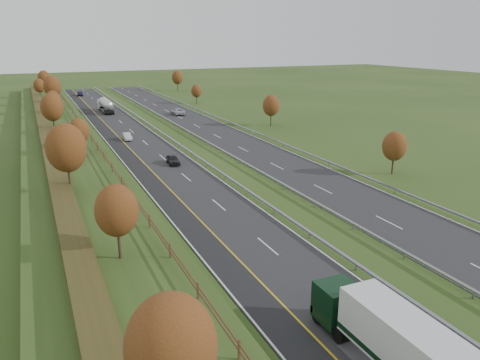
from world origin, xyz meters
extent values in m
plane|color=#294017|center=(8.00, 55.00, 0.00)|extent=(400.00, 400.00, 0.00)
cube|color=black|center=(0.00, 60.00, 0.02)|extent=(10.50, 200.00, 0.04)
cube|color=black|center=(16.50, 60.00, 0.02)|extent=(10.50, 200.00, 0.04)
cube|color=black|center=(-3.75, 60.00, 0.02)|extent=(3.00, 200.00, 0.04)
cube|color=silver|center=(-5.05, 60.00, 0.05)|extent=(0.15, 200.00, 0.01)
cube|color=gold|center=(-2.25, 60.00, 0.05)|extent=(0.15, 200.00, 0.01)
cube|color=silver|center=(5.05, 60.00, 0.05)|extent=(0.15, 200.00, 0.01)
cube|color=silver|center=(11.45, 60.00, 0.05)|extent=(0.15, 200.00, 0.01)
cube|color=silver|center=(21.55, 60.00, 0.05)|extent=(0.15, 200.00, 0.01)
cube|color=silver|center=(1.25, -1.00, 0.05)|extent=(0.15, 4.00, 0.01)
cube|color=silver|center=(1.25, 11.00, 0.05)|extent=(0.15, 4.00, 0.01)
cube|color=silver|center=(15.25, 11.00, 0.05)|extent=(0.15, 4.00, 0.01)
cube|color=silver|center=(1.25, 23.00, 0.05)|extent=(0.15, 4.00, 0.01)
cube|color=silver|center=(15.25, 23.00, 0.05)|extent=(0.15, 4.00, 0.01)
cube|color=silver|center=(1.25, 35.00, 0.05)|extent=(0.15, 4.00, 0.01)
cube|color=silver|center=(15.25, 35.00, 0.05)|extent=(0.15, 4.00, 0.01)
cube|color=silver|center=(1.25, 47.00, 0.05)|extent=(0.15, 4.00, 0.01)
cube|color=silver|center=(15.25, 47.00, 0.05)|extent=(0.15, 4.00, 0.01)
cube|color=silver|center=(1.25, 59.00, 0.05)|extent=(0.15, 4.00, 0.01)
cube|color=silver|center=(15.25, 59.00, 0.05)|extent=(0.15, 4.00, 0.01)
cube|color=silver|center=(1.25, 71.00, 0.05)|extent=(0.15, 4.00, 0.01)
cube|color=silver|center=(15.25, 71.00, 0.05)|extent=(0.15, 4.00, 0.01)
cube|color=silver|center=(1.25, 83.00, 0.05)|extent=(0.15, 4.00, 0.01)
cube|color=silver|center=(15.25, 83.00, 0.05)|extent=(0.15, 4.00, 0.01)
cube|color=silver|center=(1.25, 95.00, 0.05)|extent=(0.15, 4.00, 0.01)
cube|color=silver|center=(15.25, 95.00, 0.05)|extent=(0.15, 4.00, 0.01)
cube|color=silver|center=(1.25, 107.00, 0.05)|extent=(0.15, 4.00, 0.01)
cube|color=silver|center=(15.25, 107.00, 0.05)|extent=(0.15, 4.00, 0.01)
cube|color=silver|center=(1.25, 119.00, 0.05)|extent=(0.15, 4.00, 0.01)
cube|color=silver|center=(15.25, 119.00, 0.05)|extent=(0.15, 4.00, 0.01)
cube|color=silver|center=(1.25, 131.00, 0.05)|extent=(0.15, 4.00, 0.01)
cube|color=silver|center=(15.25, 131.00, 0.05)|extent=(0.15, 4.00, 0.01)
cube|color=silver|center=(1.25, 143.00, 0.05)|extent=(0.15, 4.00, 0.01)
cube|color=silver|center=(15.25, 143.00, 0.05)|extent=(0.15, 4.00, 0.01)
cube|color=silver|center=(1.25, 155.00, 0.05)|extent=(0.15, 4.00, 0.01)
cube|color=silver|center=(15.25, 155.00, 0.05)|extent=(0.15, 4.00, 0.01)
cube|color=#294017|center=(-13.00, 60.00, 1.00)|extent=(12.00, 200.00, 2.00)
cube|color=#333415|center=(-15.00, 60.00, 2.55)|extent=(2.20, 180.00, 1.10)
cube|color=#422B19|center=(-8.50, 60.00, 2.55)|extent=(0.08, 184.00, 0.10)
cube|color=#422B19|center=(-8.50, 60.00, 2.95)|extent=(0.08, 184.00, 0.10)
cube|color=#422B19|center=(-8.50, -4.50, 2.60)|extent=(0.12, 0.12, 1.20)
cube|color=#422B19|center=(-8.50, 2.00, 2.60)|extent=(0.12, 0.12, 1.20)
cube|color=#422B19|center=(-8.50, 8.50, 2.60)|extent=(0.12, 0.12, 1.20)
cube|color=#422B19|center=(-8.50, 15.00, 2.60)|extent=(0.12, 0.12, 1.20)
cube|color=#422B19|center=(-8.50, 21.50, 2.60)|extent=(0.12, 0.12, 1.20)
cube|color=#422B19|center=(-8.50, 28.00, 2.60)|extent=(0.12, 0.12, 1.20)
cube|color=#422B19|center=(-8.50, 34.50, 2.60)|extent=(0.12, 0.12, 1.20)
cube|color=#422B19|center=(-8.50, 41.00, 2.60)|extent=(0.12, 0.12, 1.20)
cube|color=#422B19|center=(-8.50, 47.50, 2.60)|extent=(0.12, 0.12, 1.20)
cube|color=#422B19|center=(-8.50, 54.00, 2.60)|extent=(0.12, 0.12, 1.20)
cube|color=#422B19|center=(-8.50, 60.50, 2.60)|extent=(0.12, 0.12, 1.20)
cube|color=#422B19|center=(-8.50, 67.00, 2.60)|extent=(0.12, 0.12, 1.20)
cube|color=#422B19|center=(-8.50, 73.50, 2.60)|extent=(0.12, 0.12, 1.20)
cube|color=#422B19|center=(-8.50, 80.00, 2.60)|extent=(0.12, 0.12, 1.20)
cube|color=#422B19|center=(-8.50, 86.50, 2.60)|extent=(0.12, 0.12, 1.20)
cube|color=#422B19|center=(-8.50, 93.00, 2.60)|extent=(0.12, 0.12, 1.20)
cube|color=#422B19|center=(-8.50, 99.50, 2.60)|extent=(0.12, 0.12, 1.20)
cube|color=#422B19|center=(-8.50, 106.00, 2.60)|extent=(0.12, 0.12, 1.20)
cube|color=#422B19|center=(-8.50, 112.50, 2.60)|extent=(0.12, 0.12, 1.20)
cube|color=#422B19|center=(-8.50, 119.00, 2.60)|extent=(0.12, 0.12, 1.20)
cube|color=#422B19|center=(-8.50, 125.50, 2.60)|extent=(0.12, 0.12, 1.20)
cube|color=#422B19|center=(-8.50, 132.00, 2.60)|extent=(0.12, 0.12, 1.20)
cube|color=#422B19|center=(-8.50, 138.50, 2.60)|extent=(0.12, 0.12, 1.20)
cube|color=#422B19|center=(-8.50, 145.00, 2.60)|extent=(0.12, 0.12, 1.20)
cube|color=#422B19|center=(-8.50, 151.50, 2.60)|extent=(0.12, 0.12, 1.20)
cube|color=gray|center=(5.70, 60.00, 0.62)|extent=(0.32, 200.00, 0.18)
cube|color=gray|center=(5.70, -3.00, 0.28)|extent=(0.10, 0.14, 0.56)
cube|color=gray|center=(5.70, 4.00, 0.28)|extent=(0.10, 0.14, 0.56)
cube|color=gray|center=(5.70, 11.00, 0.28)|extent=(0.10, 0.14, 0.56)
cube|color=gray|center=(5.70, 18.00, 0.28)|extent=(0.10, 0.14, 0.56)
cube|color=gray|center=(5.70, 25.00, 0.28)|extent=(0.10, 0.14, 0.56)
cube|color=gray|center=(5.70, 32.00, 0.28)|extent=(0.10, 0.14, 0.56)
cube|color=gray|center=(5.70, 39.00, 0.28)|extent=(0.10, 0.14, 0.56)
cube|color=gray|center=(5.70, 46.00, 0.28)|extent=(0.10, 0.14, 0.56)
cube|color=gray|center=(5.70, 53.00, 0.28)|extent=(0.10, 0.14, 0.56)
cube|color=gray|center=(5.70, 60.00, 0.28)|extent=(0.10, 0.14, 0.56)
cube|color=gray|center=(5.70, 67.00, 0.28)|extent=(0.10, 0.14, 0.56)
cube|color=gray|center=(5.70, 74.00, 0.28)|extent=(0.10, 0.14, 0.56)
cube|color=gray|center=(5.70, 81.00, 0.28)|extent=(0.10, 0.14, 0.56)
cube|color=gray|center=(5.70, 88.00, 0.28)|extent=(0.10, 0.14, 0.56)
cube|color=gray|center=(5.70, 95.00, 0.28)|extent=(0.10, 0.14, 0.56)
cube|color=gray|center=(5.70, 102.00, 0.28)|extent=(0.10, 0.14, 0.56)
cube|color=gray|center=(5.70, 109.00, 0.28)|extent=(0.10, 0.14, 0.56)
cube|color=gray|center=(5.70, 116.00, 0.28)|extent=(0.10, 0.14, 0.56)
cube|color=gray|center=(5.70, 123.00, 0.28)|extent=(0.10, 0.14, 0.56)
cube|color=gray|center=(5.70, 130.00, 0.28)|extent=(0.10, 0.14, 0.56)
cube|color=gray|center=(5.70, 137.00, 0.28)|extent=(0.10, 0.14, 0.56)
cube|color=gray|center=(5.70, 144.00, 0.28)|extent=(0.10, 0.14, 0.56)
cube|color=gray|center=(5.70, 151.00, 0.28)|extent=(0.10, 0.14, 0.56)
cube|color=gray|center=(5.70, 158.00, 0.28)|extent=(0.10, 0.14, 0.56)
cube|color=gray|center=(10.80, 60.00, 0.62)|extent=(0.32, 200.00, 0.18)
cube|color=gray|center=(10.80, -3.00, 0.28)|extent=(0.10, 0.14, 0.56)
cube|color=gray|center=(10.80, 4.00, 0.28)|extent=(0.10, 0.14, 0.56)
cube|color=gray|center=(10.80, 11.00, 0.28)|extent=(0.10, 0.14, 0.56)
cube|color=gray|center=(10.80, 18.00, 0.28)|extent=(0.10, 0.14, 0.56)
cube|color=gray|center=(10.80, 25.00, 0.28)|extent=(0.10, 0.14, 0.56)
cube|color=gray|center=(10.80, 32.00, 0.28)|extent=(0.10, 0.14, 0.56)
cube|color=gray|center=(10.80, 39.00, 0.28)|extent=(0.10, 0.14, 0.56)
cube|color=gray|center=(10.80, 46.00, 0.28)|extent=(0.10, 0.14, 0.56)
cube|color=gray|center=(10.80, 53.00, 0.28)|extent=(0.10, 0.14, 0.56)
cube|color=gray|center=(10.80, 60.00, 0.28)|extent=(0.10, 0.14, 0.56)
cube|color=gray|center=(10.80, 67.00, 0.28)|extent=(0.10, 0.14, 0.56)
cube|color=gray|center=(10.80, 74.00, 0.28)|extent=(0.10, 0.14, 0.56)
cube|color=gray|center=(10.80, 81.00, 0.28)|extent=(0.10, 0.14, 0.56)
cube|color=gray|center=(10.80, 88.00, 0.28)|extent=(0.10, 0.14, 0.56)
cube|color=gray|center=(10.80, 95.00, 0.28)|extent=(0.10, 0.14, 0.56)
cube|color=gray|center=(10.80, 102.00, 0.28)|extent=(0.10, 0.14, 0.56)
cube|color=gray|center=(10.80, 109.00, 0.28)|extent=(0.10, 0.14, 0.56)
cube|color=gray|center=(10.80, 116.00, 0.28)|extent=(0.10, 0.14, 0.56)
cube|color=gray|center=(10.80, 123.00, 0.28)|extent=(0.10, 0.14, 0.56)
cube|color=gray|center=(10.80, 130.00, 0.28)|extent=(0.10, 0.14, 0.56)
cube|color=gray|center=(10.80, 137.00, 0.28)|extent=(0.10, 0.14, 0.56)
cube|color=gray|center=(10.80, 144.00, 0.28)|extent=(0.10, 0.14, 0.56)
cube|color=gray|center=(10.80, 151.00, 0.28)|extent=(0.10, 0.14, 0.56)
cube|color=gray|center=(10.80, 158.00, 0.28)|extent=(0.10, 0.14, 0.56)
cube|color=gray|center=(22.30, 60.00, 0.62)|extent=(0.32, 200.00, 0.18)
cube|color=gray|center=(22.30, 18.00, 0.28)|extent=(0.10, 0.14, 0.56)
cube|color=gray|center=(22.30, 32.00, 0.28)|extent=(0.10, 0.14, 0.56)
cube|color=gray|center=(22.30, 46.00, 0.28)|extent=(0.10, 0.14, 0.56)
cube|color=gray|center=(22.30, 60.00, 0.28)|extent=(0.10, 0.14, 0.56)
cube|color=gray|center=(22.30, 74.00, 0.28)|extent=(0.10, 0.14, 0.56)
cube|color=gray|center=(22.30, 88.00, 0.28)|extent=(0.10, 0.14, 0.56)
cube|color=gray|center=(22.30, 102.00, 0.28)|extent=(0.10, 0.14, 0.56)
cube|color=gray|center=(22.30, 116.00, 0.28)|extent=(0.10, 0.14, 0.56)
cube|color=gray|center=(22.30, 130.00, 0.28)|extent=(0.10, 0.14, 0.56)
cube|color=gray|center=(22.30, 144.00, 0.28)|extent=(0.10, 0.14, 0.56)
cube|color=gray|center=(22.30, 158.00, 0.28)|extent=(0.10, 0.14, 0.56)
ellipsoid|color=#4F2811|center=(-13.00, -8.00, 6.46)|extent=(3.72, 3.72, 4.65)
cylinder|color=#2D2116|center=(-12.00, 10.00, 3.21)|extent=(0.24, 0.24, 2.43)
ellipsoid|color=#4F2811|center=(-12.00, 10.00, 5.89)|extent=(3.24, 3.24, 4.05)
cylinder|color=#2D2116|center=(-14.00, 28.00, 3.58)|extent=(0.24, 0.24, 3.15)
ellipsoid|color=#4F2811|center=(-14.00, 28.00, 7.04)|extent=(4.20, 4.20, 5.25)
cylinder|color=#2D2116|center=(-11.00, 46.00, 3.08)|extent=(0.24, 0.24, 2.16)
ellipsoid|color=#4F2811|center=(-11.00, 46.00, 5.46)|extent=(2.88, 2.88, 3.60)
cylinder|color=#2D2116|center=(-13.50, 64.00, 3.44)|extent=(0.24, 0.24, 2.88)
ellipsoid|color=#4F2811|center=(-13.50, 64.00, 6.61)|extent=(3.84, 3.84, 4.80)
cylinder|color=#2D2116|center=(-12.50, 82.00, 3.17)|extent=(0.24, 0.24, 2.34)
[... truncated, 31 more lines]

